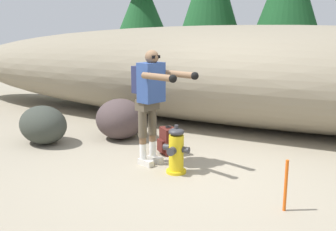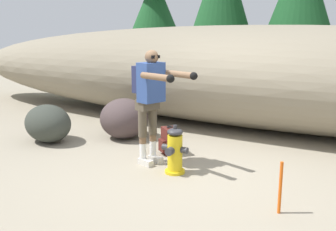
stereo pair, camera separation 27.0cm
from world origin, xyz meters
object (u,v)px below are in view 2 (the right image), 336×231
at_px(utility_worker, 151,93).
at_px(boulder_mid, 48,123).
at_px(fire_hydrant, 175,151).
at_px(survey_stake, 280,188).
at_px(boulder_large, 124,118).
at_px(spare_backpack, 169,141).

relative_size(utility_worker, boulder_mid, 1.71).
distance_m(fire_hydrant, survey_stake, 1.69).
xyz_separation_m(fire_hydrant, utility_worker, (-0.49, 0.16, 0.77)).
xyz_separation_m(fire_hydrant, survey_stake, (1.61, -0.52, -0.02)).
xyz_separation_m(fire_hydrant, boulder_large, (-1.72, 1.16, 0.05)).
bearing_deg(spare_backpack, survey_stake, 98.82).
xyz_separation_m(spare_backpack, survey_stake, (2.10, -1.24, 0.08)).
xyz_separation_m(utility_worker, spare_backpack, (-0.00, 0.56, -0.88)).
bearing_deg(utility_worker, boulder_mid, -165.45).
distance_m(utility_worker, boulder_large, 1.74).
bearing_deg(fire_hydrant, boulder_large, 145.95).
xyz_separation_m(spare_backpack, boulder_mid, (-2.28, -0.46, 0.13)).
height_order(fire_hydrant, boulder_mid, fire_hydrant).
bearing_deg(spare_backpack, fire_hydrant, 73.85).
height_order(utility_worker, survey_stake, utility_worker).
relative_size(fire_hydrant, survey_stake, 1.17).
xyz_separation_m(utility_worker, boulder_mid, (-2.28, 0.11, -0.75)).
bearing_deg(boulder_mid, spare_backpack, 11.31).
xyz_separation_m(fire_hydrant, boulder_mid, (-2.77, 0.26, 0.02)).
bearing_deg(boulder_large, survey_stake, -26.87).
bearing_deg(boulder_mid, utility_worker, -2.67).
height_order(utility_worker, boulder_mid, utility_worker).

